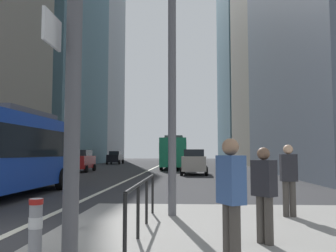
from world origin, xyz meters
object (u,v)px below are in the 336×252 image
at_px(car_oncoming_far, 115,157).
at_px(pedestrian_waiting, 264,190).
at_px(car_receding_far, 194,162).
at_px(car_receding_near, 192,158).
at_px(bollard_back, 72,205).
at_px(pedestrian_far, 231,195).
at_px(car_oncoming_mid, 81,161).
at_px(city_bus_red_receding, 175,151).
at_px(bollard_right, 35,227).
at_px(pedestrian_walking, 289,176).
at_px(street_lamp_post, 172,12).

relative_size(car_oncoming_far, pedestrian_waiting, 2.85).
relative_size(car_receding_far, car_oncoming_far, 0.91).
relative_size(car_receding_near, car_receding_far, 1.09).
bearing_deg(bollard_back, pedestrian_far, -36.69).
height_order(car_receding_far, pedestrian_far, car_receding_far).
distance_m(car_oncoming_mid, pedestrian_far, 27.97).
bearing_deg(pedestrian_waiting, city_bus_red_receding, 94.75).
relative_size(car_oncoming_mid, car_receding_far, 1.03).
bearing_deg(bollard_right, car_oncoming_far, 100.39).
xyz_separation_m(car_receding_near, pedestrian_walking, (1.72, -42.96, 0.12)).
bearing_deg(street_lamp_post, pedestrian_walking, -0.77).
xyz_separation_m(car_receding_near, car_receding_far, (-0.17, -24.33, -0.00)).
bearing_deg(pedestrian_waiting, car_receding_near, 90.73).
bearing_deg(pedestrian_waiting, car_receding_far, 92.03).
height_order(bollard_right, pedestrian_far, pedestrian_far).
height_order(car_oncoming_mid, street_lamp_post, street_lamp_post).
bearing_deg(car_oncoming_far, bollard_right, -79.61).
xyz_separation_m(city_bus_red_receding, street_lamp_post, (0.95, -29.04, 3.45)).
distance_m(bollard_right, pedestrian_walking, 5.94).
bearing_deg(pedestrian_far, bollard_right, 177.97).
bearing_deg(pedestrian_walking, car_oncoming_far, 106.90).
relative_size(car_oncoming_mid, pedestrian_waiting, 2.69).
bearing_deg(car_receding_far, car_oncoming_far, 114.43).
xyz_separation_m(bollard_right, pedestrian_walking, (4.58, 3.75, 0.47)).
relative_size(street_lamp_post, bollard_back, 8.97).
bearing_deg(bollard_right, car_receding_far, 83.16).
xyz_separation_m(car_receding_near, pedestrian_waiting, (0.58, -45.52, 0.05)).
relative_size(bollard_right, pedestrian_far, 0.51).
bearing_deg(car_oncoming_far, car_oncoming_mid, -86.51).
relative_size(car_receding_far, street_lamp_post, 0.53).
bearing_deg(street_lamp_post, pedestrian_far, -76.12).
xyz_separation_m(bollard_right, pedestrian_far, (2.72, -0.10, 0.47)).
height_order(car_oncoming_mid, pedestrian_waiting, car_oncoming_mid).
height_order(car_receding_near, bollard_back, car_receding_near).
bearing_deg(pedestrian_walking, car_receding_near, 92.30).
bearing_deg(city_bus_red_receding, bollard_back, -91.83).
height_order(bollard_right, pedestrian_waiting, pedestrian_waiting).
xyz_separation_m(car_oncoming_mid, street_lamp_post, (9.16, -22.19, 4.29)).
distance_m(car_oncoming_far, pedestrian_waiting, 47.83).
xyz_separation_m(bollard_right, pedestrian_waiting, (3.44, 1.19, 0.40)).
bearing_deg(pedestrian_walking, city_bus_red_receding, 97.39).
distance_m(bollard_right, pedestrian_far, 2.76).
relative_size(car_oncoming_mid, bollard_right, 4.95).
relative_size(car_receding_near, bollard_back, 5.14).
relative_size(car_receding_near, car_oncoming_far, 0.99).
bearing_deg(pedestrian_far, car_oncoming_mid, 111.20).
bearing_deg(car_oncoming_far, street_lamp_post, -76.52).
bearing_deg(street_lamp_post, car_oncoming_mid, 112.42).
relative_size(bollard_back, pedestrian_waiting, 0.55).
height_order(car_oncoming_mid, car_oncoming_far, same).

